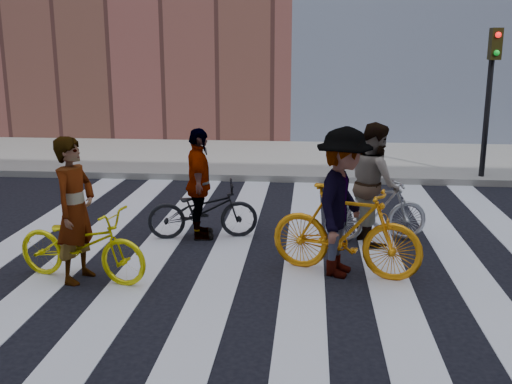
# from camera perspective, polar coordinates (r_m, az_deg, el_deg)

# --- Properties ---
(ground) EXTENTS (100.00, 100.00, 0.00)m
(ground) POSITION_cam_1_polar(r_m,az_deg,el_deg) (8.53, 0.86, -6.55)
(ground) COLOR black
(ground) RESTS_ON ground
(sidewalk_far) EXTENTS (100.00, 5.00, 0.15)m
(sidewalk_far) POSITION_cam_1_polar(r_m,az_deg,el_deg) (15.76, 2.96, 3.18)
(sidewalk_far) COLOR gray
(sidewalk_far) RESTS_ON ground
(zebra_crosswalk) EXTENTS (8.25, 10.00, 0.01)m
(zebra_crosswalk) POSITION_cam_1_polar(r_m,az_deg,el_deg) (8.53, 0.86, -6.51)
(zebra_crosswalk) COLOR white
(zebra_crosswalk) RESTS_ON ground
(traffic_signal) EXTENTS (0.22, 0.42, 3.33)m
(traffic_signal) POSITION_cam_1_polar(r_m,az_deg,el_deg) (13.85, 21.49, 10.00)
(traffic_signal) COLOR black
(traffic_signal) RESTS_ON ground
(bike_yellow_left) EXTENTS (1.93, 1.03, 0.97)m
(bike_yellow_left) POSITION_cam_1_polar(r_m,az_deg,el_deg) (8.03, -16.29, -4.79)
(bike_yellow_left) COLOR yellow
(bike_yellow_left) RESTS_ON ground
(bike_silver_mid) EXTENTS (1.67, 0.78, 0.97)m
(bike_silver_mid) POSITION_cam_1_polar(r_m,az_deg,el_deg) (9.39, 11.38, -1.80)
(bike_silver_mid) COLOR #A5A8AE
(bike_silver_mid) RESTS_ON ground
(bike_yellow_right) EXTENTS (2.09, 1.15, 1.21)m
(bike_yellow_right) POSITION_cam_1_polar(r_m,az_deg,el_deg) (7.94, 8.53, -3.64)
(bike_yellow_right) COLOR orange
(bike_yellow_right) RESTS_ON ground
(bike_dark_rear) EXTENTS (1.80, 0.92, 0.90)m
(bike_dark_rear) POSITION_cam_1_polar(r_m,az_deg,el_deg) (9.42, -5.09, -1.74)
(bike_dark_rear) COLOR black
(bike_dark_rear) RESTS_ON ground
(rider_left) EXTENTS (0.59, 0.77, 1.88)m
(rider_left) POSITION_cam_1_polar(r_m,az_deg,el_deg) (7.92, -16.84, -1.65)
(rider_left) COLOR slate
(rider_left) RESTS_ON ground
(rider_mid) EXTENTS (0.88, 1.03, 1.86)m
(rider_mid) POSITION_cam_1_polar(r_m,az_deg,el_deg) (9.28, 11.20, 0.84)
(rider_mid) COLOR slate
(rider_mid) RESTS_ON ground
(rider_right) EXTENTS (1.08, 1.43, 1.97)m
(rider_right) POSITION_cam_1_polar(r_m,az_deg,el_deg) (7.84, 8.26, -1.00)
(rider_right) COLOR slate
(rider_right) RESTS_ON ground
(rider_rear) EXTENTS (0.62, 1.09, 1.74)m
(rider_rear) POSITION_cam_1_polar(r_m,az_deg,el_deg) (9.33, -5.45, 0.76)
(rider_rear) COLOR slate
(rider_rear) RESTS_ON ground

